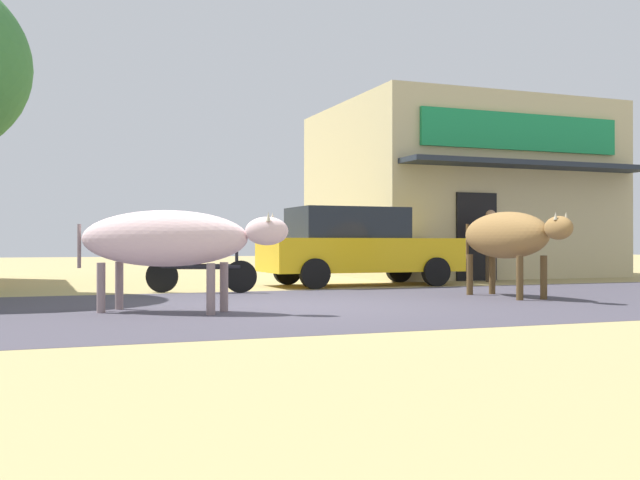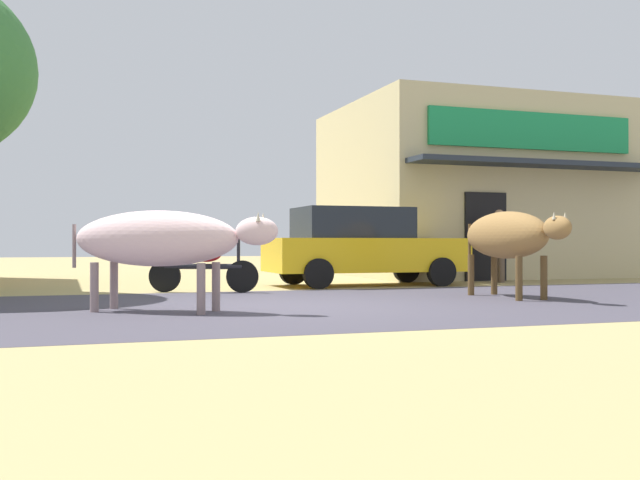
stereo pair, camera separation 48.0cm
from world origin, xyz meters
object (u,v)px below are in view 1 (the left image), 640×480
Objects in this scene: cow_near_brown at (168,239)px; cow_far_dark at (507,236)px; pedestrian_by_shop at (491,240)px; parked_motorcycle at (203,267)px; parked_hatchback_car at (356,246)px.

cow_near_brown is 0.99× the size of cow_far_dark.
parked_motorcycle is at bearing -169.63° from pedestrian_by_shop.
cow_far_dark is at bearing -120.67° from pedestrian_by_shop.
cow_far_dark is (0.94, -4.07, 0.17)m from parked_hatchback_car.
cow_near_brown is at bearing -108.93° from parked_motorcycle.
pedestrian_by_shop is at bearing 2.52° from parked_hatchback_car.
pedestrian_by_shop reaches higher than cow_near_brown.
parked_hatchback_car reaches higher than cow_near_brown.
parked_hatchback_car is 1.55× the size of cow_far_dark.
cow_far_dark is (4.47, -2.94, 0.55)m from parked_motorcycle.
cow_near_brown reaches higher than parked_motorcycle.
parked_hatchback_car is at bearing -177.48° from pedestrian_by_shop.
parked_hatchback_car is 1.57× the size of cow_near_brown.
pedestrian_by_shop is (2.50, 4.22, -0.04)m from cow_far_dark.
parked_hatchback_car is 3.72m from parked_motorcycle.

